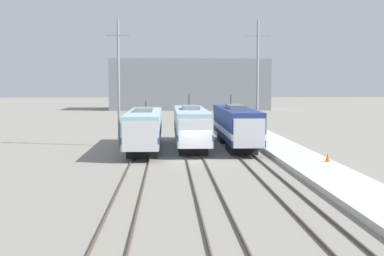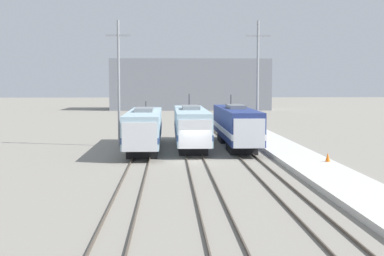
% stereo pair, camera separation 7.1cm
% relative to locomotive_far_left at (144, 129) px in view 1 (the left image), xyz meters
% --- Properties ---
extents(ground_plane, '(400.00, 400.00, 0.00)m').
position_rel_locomotive_far_left_xyz_m(ground_plane, '(4.51, -6.70, -2.10)').
color(ground_plane, gray).
extents(rail_pair_far_left, '(1.51, 120.00, 0.15)m').
position_rel_locomotive_far_left_xyz_m(rail_pair_far_left, '(0.00, -6.70, -2.02)').
color(rail_pair_far_left, '#4C4238').
rests_on(rail_pair_far_left, ground_plane).
extents(rail_pair_center, '(1.51, 120.00, 0.15)m').
position_rel_locomotive_far_left_xyz_m(rail_pair_center, '(4.51, -6.70, -2.02)').
color(rail_pair_center, '#4C4238').
rests_on(rail_pair_center, ground_plane).
extents(rail_pair_far_right, '(1.51, 120.00, 0.15)m').
position_rel_locomotive_far_left_xyz_m(rail_pair_far_right, '(9.03, -6.70, -2.02)').
color(rail_pair_far_right, '#4C4238').
rests_on(rail_pair_far_right, ground_plane).
extents(locomotive_far_left, '(3.09, 17.58, 4.54)m').
position_rel_locomotive_far_left_xyz_m(locomotive_far_left, '(0.00, 0.00, 0.00)').
color(locomotive_far_left, '#232326').
rests_on(locomotive_far_left, ground_plane).
extents(locomotive_center, '(3.07, 18.05, 5.27)m').
position_rel_locomotive_far_left_xyz_m(locomotive_center, '(4.51, 2.11, 0.05)').
color(locomotive_center, '#232326').
rests_on(locomotive_center, ground_plane).
extents(locomotive_far_right, '(2.92, 18.41, 5.16)m').
position_rel_locomotive_far_left_xyz_m(locomotive_far_right, '(9.03, 2.32, 0.08)').
color(locomotive_far_right, black).
rests_on(locomotive_far_right, ground_plane).
extents(catenary_tower_left, '(2.48, 0.25, 12.68)m').
position_rel_locomotive_far_left_xyz_m(catenary_tower_left, '(-2.70, 3.90, 4.59)').
color(catenary_tower_left, gray).
rests_on(catenary_tower_left, ground_plane).
extents(catenary_tower_right, '(2.48, 0.25, 12.68)m').
position_rel_locomotive_far_left_xyz_m(catenary_tower_right, '(11.40, 3.90, 4.59)').
color(catenary_tower_right, gray).
rests_on(catenary_tower_right, ground_plane).
extents(platform, '(4.00, 120.00, 0.38)m').
position_rel_locomotive_far_left_xyz_m(platform, '(13.12, -6.70, -1.91)').
color(platform, beige).
rests_on(platform, ground_plane).
extents(traffic_cone, '(0.38, 0.38, 0.68)m').
position_rel_locomotive_far_left_xyz_m(traffic_cone, '(14.49, -10.29, -1.38)').
color(traffic_cone, orange).
rests_on(traffic_cone, platform).
extents(depot_building, '(38.00, 14.47, 12.16)m').
position_rel_locomotive_far_left_xyz_m(depot_building, '(7.61, 81.48, 3.98)').
color(depot_building, gray).
rests_on(depot_building, ground_plane).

